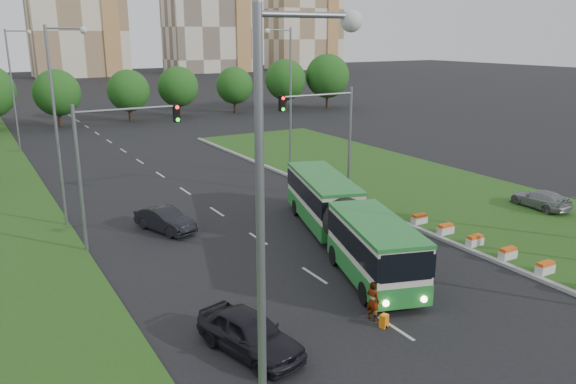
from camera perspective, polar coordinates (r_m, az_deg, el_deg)
ground at (r=29.61m, az=7.61°, el=-7.19°), size 360.00×360.00×0.00m
grass_median at (r=43.50m, az=14.71°, el=0.01°), size 14.00×60.00×0.15m
median_kerb at (r=39.02m, az=7.45°, el=-1.36°), size 0.30×60.00×0.18m
lane_markings at (r=45.13m, az=-11.28°, el=0.69°), size 0.20×100.00×0.01m
flower_planters at (r=32.24m, az=19.91°, el=-5.23°), size 1.10×11.50×0.60m
traffic_mast_median at (r=38.67m, az=4.40°, el=6.57°), size 5.76×0.32×8.00m
traffic_mast_left at (r=31.65m, az=-17.73°, el=3.84°), size 5.76×0.32×8.00m
street_lamps at (r=34.77m, az=-6.25°, el=6.59°), size 36.00×60.00×12.00m
tree_line at (r=81.28m, az=-11.07°, el=10.50°), size 120.00×8.00×9.00m
midrise_east at (r=202.21m, az=1.64°, el=18.10°), size 24.00×14.00×40.00m
articulated_bus at (r=30.95m, az=5.23°, el=-2.79°), size 2.58×16.55×2.72m
car_left_near at (r=21.43m, az=-3.91°, el=-14.12°), size 2.97×5.00×1.60m
car_left_far at (r=34.60m, az=-12.38°, el=-2.77°), size 2.87×4.54×1.41m
car_median at (r=41.49m, az=24.26°, el=-0.65°), size 1.97×4.31×1.22m
pedestrian at (r=23.83m, az=8.62°, el=-10.87°), size 0.55×0.71×1.71m
shopping_trolley at (r=23.62m, az=9.73°, el=-12.78°), size 0.32×0.34×0.55m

